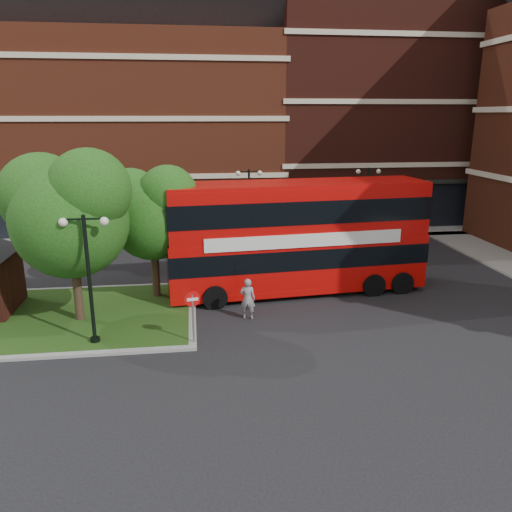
{
  "coord_description": "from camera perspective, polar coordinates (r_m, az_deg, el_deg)",
  "views": [
    {
      "loc": [
        -1.67,
        -17.65,
        8.39
      ],
      "look_at": [
        1.2,
        4.65,
        2.0
      ],
      "focal_mm": 35.0,
      "sensor_mm": 36.0,
      "label": 1
    }
  ],
  "objects": [
    {
      "name": "tree_island_west",
      "position": [
        21.13,
        -20.78,
        5.03
      ],
      "size": [
        5.4,
        4.71,
        7.21
      ],
      "color": "#2D2116",
      "rests_on": "ground"
    },
    {
      "name": "car_silver",
      "position": [
        33.07,
        -6.54,
        2.25
      ],
      "size": [
        4.08,
        2.09,
        1.33
      ],
      "primitive_type": "imported",
      "rotation": [
        0.0,
        0.0,
        1.43
      ],
      "color": "#B0B4B8",
      "rests_on": "ground"
    },
    {
      "name": "lamp_far_right",
      "position": [
        34.65,
        12.53,
        6.25
      ],
      "size": [
        1.72,
        0.36,
        5.0
      ],
      "color": "black",
      "rests_on": "ground"
    },
    {
      "name": "lamp_island",
      "position": [
        19.09,
        -18.57,
        -1.93
      ],
      "size": [
        1.72,
        0.36,
        5.0
      ],
      "color": "black",
      "rests_on": "ground"
    },
    {
      "name": "ground",
      "position": [
        19.62,
        -1.76,
        -9.47
      ],
      "size": [
        120.0,
        120.0,
        0.0
      ],
      "primitive_type": "plane",
      "color": "black",
      "rests_on": "ground"
    },
    {
      "name": "woman",
      "position": [
        21.14,
        -0.96,
        -4.9
      ],
      "size": [
        0.73,
        0.55,
        1.78
      ],
      "primitive_type": "imported",
      "rotation": [
        0.0,
        0.0,
        2.93
      ],
      "color": "gray",
      "rests_on": "ground"
    },
    {
      "name": "tree_island_east",
      "position": [
        23.17,
        -11.98,
        5.21
      ],
      "size": [
        4.46,
        3.9,
        6.29
      ],
      "color": "#2D2116",
      "rests_on": "ground"
    },
    {
      "name": "terrace_far_left",
      "position": [
        42.15,
        -16.41,
        13.36
      ],
      "size": [
        26.0,
        12.0,
        14.0
      ],
      "primitive_type": "cube",
      "color": "maroon",
      "rests_on": "ground"
    },
    {
      "name": "terrace_far_right",
      "position": [
        44.5,
        13.77,
        14.93
      ],
      "size": [
        18.0,
        12.0,
        16.0
      ],
      "primitive_type": "cube",
      "color": "#471911",
      "rests_on": "ground"
    },
    {
      "name": "no_entry_sign",
      "position": [
        18.69,
        -7.25,
        -5.82
      ],
      "size": [
        0.59,
        0.15,
        2.14
      ],
      "rotation": [
        0.0,
        0.0,
        0.18
      ],
      "color": "slate",
      "rests_on": "ground"
    },
    {
      "name": "pavement_far",
      "position": [
        35.19,
        -4.4,
        2.13
      ],
      "size": [
        44.0,
        3.0,
        0.12
      ],
      "primitive_type": "cube",
      "color": "slate",
      "rests_on": "ground"
    },
    {
      "name": "lamp_far_left",
      "position": [
        32.83,
        -0.81,
        6.11
      ],
      "size": [
        1.72,
        0.36,
        5.0
      ],
      "color": "black",
      "rests_on": "ground"
    },
    {
      "name": "traffic_island",
      "position": [
        23.15,
        -22.8,
        -6.51
      ],
      "size": [
        12.6,
        7.6,
        0.15
      ],
      "color": "gray",
      "rests_on": "ground"
    },
    {
      "name": "car_white",
      "position": [
        33.45,
        1.91,
        2.73
      ],
      "size": [
        4.85,
        1.84,
        1.58
      ],
      "primitive_type": "imported",
      "rotation": [
        0.0,
        0.0,
        1.61
      ],
      "color": "silver",
      "rests_on": "ground"
    },
    {
      "name": "bus",
      "position": [
        23.87,
        4.72,
        2.99
      ],
      "size": [
        12.54,
        3.9,
        4.71
      ],
      "rotation": [
        0.0,
        0.0,
        0.09
      ],
      "color": "#B80907",
      "rests_on": "ground"
    }
  ]
}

